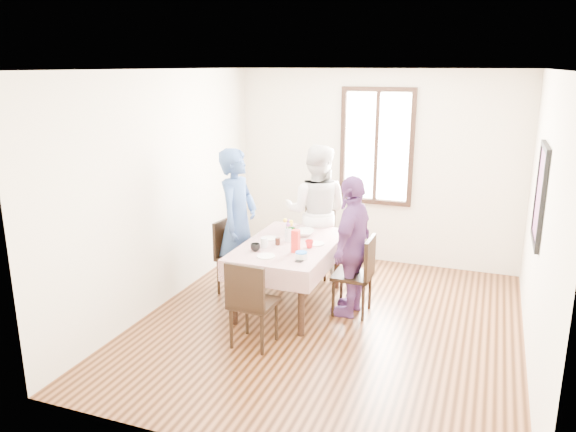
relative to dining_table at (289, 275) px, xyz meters
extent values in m
plane|color=black|center=(0.58, -0.33, -0.38)|extent=(4.50, 4.50, 0.00)
plane|color=beige|center=(0.58, 1.92, 0.98)|extent=(4.00, 0.00, 4.00)
plane|color=beige|center=(2.58, -0.33, 0.98)|extent=(0.00, 4.50, 4.50)
cube|color=black|center=(0.58, 1.90, 1.27)|extent=(1.02, 0.06, 1.62)
cube|color=white|center=(0.58, 1.91, 1.27)|extent=(0.90, 0.02, 1.50)
cube|color=red|center=(2.56, -0.03, 1.18)|extent=(0.04, 0.76, 0.96)
cube|color=black|center=(0.00, 0.00, 0.00)|extent=(0.89, 1.49, 0.75)
cube|color=#4F060A|center=(0.00, 0.00, 0.38)|extent=(1.01, 1.61, 0.01)
cube|color=black|center=(-0.74, 0.14, 0.08)|extent=(0.47, 0.47, 0.91)
cube|color=black|center=(0.74, 0.05, 0.08)|extent=(0.42, 0.42, 0.91)
cube|color=black|center=(0.00, 1.03, 0.08)|extent=(0.43, 0.43, 0.91)
cube|color=black|center=(0.00, -1.03, 0.08)|extent=(0.44, 0.44, 0.91)
imported|color=#2F4A80|center=(-0.72, 0.14, 0.53)|extent=(0.44, 0.67, 1.80)
imported|color=silver|center=(0.00, 1.01, 0.51)|extent=(0.93, 0.76, 1.77)
imported|color=#663874|center=(0.72, 0.05, 0.42)|extent=(0.48, 0.97, 1.60)
imported|color=black|center=(-0.26, -0.39, 0.43)|extent=(0.13, 0.13, 0.08)
imported|color=red|center=(0.26, -0.08, 0.43)|extent=(0.14, 0.14, 0.09)
imported|color=#0C7226|center=(-0.09, 0.31, 0.43)|extent=(0.15, 0.15, 0.09)
imported|color=white|center=(0.06, 0.34, 0.41)|extent=(0.23, 0.23, 0.05)
cube|color=red|center=(0.17, -0.27, 0.51)|extent=(0.08, 0.08, 0.25)
cylinder|color=white|center=(0.30, -0.45, 0.42)|extent=(0.13, 0.13, 0.07)
cylinder|color=black|center=(-0.11, -0.10, 0.43)|extent=(0.06, 0.06, 0.08)
cylinder|color=silver|center=(-0.21, -0.24, 0.44)|extent=(0.08, 0.08, 0.11)
cube|color=black|center=(0.31, -0.50, 0.39)|extent=(0.07, 0.15, 0.01)
cylinder|color=silver|center=(-0.04, 0.06, 0.46)|extent=(0.08, 0.08, 0.15)
cylinder|color=white|center=(-0.28, 0.08, 0.39)|extent=(0.20, 0.20, 0.01)
cylinder|color=white|center=(0.29, 0.08, 0.39)|extent=(0.20, 0.20, 0.01)
cylinder|color=white|center=(0.01, 0.57, 0.39)|extent=(0.20, 0.20, 0.01)
cylinder|color=white|center=(-0.08, -0.52, 0.39)|extent=(0.20, 0.20, 0.01)
cylinder|color=blue|center=(0.30, -0.45, 0.46)|extent=(0.12, 0.12, 0.01)
camera|label=1|loc=(2.11, -5.69, 2.37)|focal=34.60mm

